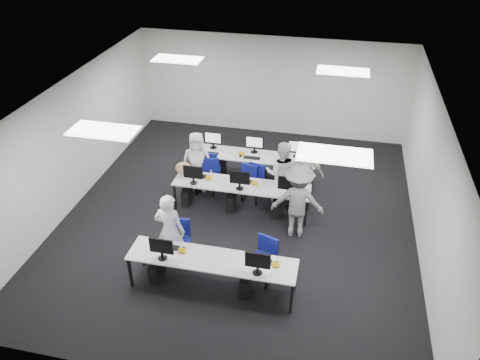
% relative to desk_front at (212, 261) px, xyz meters
% --- Properties ---
extents(room, '(9.00, 9.02, 3.00)m').
position_rel_desk_front_xyz_m(room, '(0.00, 2.40, 0.82)').
color(room, black).
rests_on(room, ground).
extents(ceiling_panels, '(5.20, 4.60, 0.02)m').
position_rel_desk_front_xyz_m(ceiling_panels, '(0.00, 2.40, 2.30)').
color(ceiling_panels, white).
rests_on(ceiling_panels, room).
extents(desk_front, '(3.20, 0.70, 0.73)m').
position_rel_desk_front_xyz_m(desk_front, '(0.00, 0.00, 0.00)').
color(desk_front, '#BCBEC1').
rests_on(desk_front, ground).
extents(desk_mid, '(3.20, 0.70, 0.73)m').
position_rel_desk_front_xyz_m(desk_mid, '(0.00, 2.60, 0.00)').
color(desk_mid, '#BCBEC1').
rests_on(desk_mid, ground).
extents(desk_back, '(3.20, 0.70, 0.73)m').
position_rel_desk_front_xyz_m(desk_back, '(0.00, 4.00, 0.00)').
color(desk_back, '#BCBEC1').
rests_on(desk_back, ground).
extents(equipment_front, '(2.51, 0.41, 1.19)m').
position_rel_desk_front_xyz_m(equipment_front, '(-0.19, -0.02, -0.32)').
color(equipment_front, '#0B249B').
rests_on(equipment_front, desk_front).
extents(equipment_mid, '(2.91, 0.41, 1.19)m').
position_rel_desk_front_xyz_m(equipment_mid, '(-0.19, 2.58, -0.32)').
color(equipment_mid, white).
rests_on(equipment_mid, desk_mid).
extents(equipment_back, '(2.91, 0.41, 1.19)m').
position_rel_desk_front_xyz_m(equipment_back, '(0.19, 4.02, -0.32)').
color(equipment_back, white).
rests_on(equipment_back, desk_back).
extents(chair_0, '(0.52, 0.56, 0.97)m').
position_rel_desk_front_xyz_m(chair_0, '(-0.88, 0.56, -0.38)').
color(chair_0, navy).
rests_on(chair_0, ground).
extents(chair_1, '(0.59, 0.61, 0.92)m').
position_rel_desk_front_xyz_m(chair_1, '(0.89, 0.47, -0.39)').
color(chair_1, navy).
rests_on(chair_1, ground).
extents(chair_2, '(0.50, 0.55, 0.99)m').
position_rel_desk_front_xyz_m(chair_2, '(-1.03, 3.23, -0.37)').
color(chair_2, navy).
rests_on(chair_2, ground).
extents(chair_3, '(0.56, 0.58, 0.90)m').
position_rel_desk_front_xyz_m(chair_3, '(0.18, 3.15, -0.40)').
color(chair_3, navy).
rests_on(chair_3, ground).
extents(chair_4, '(0.52, 0.54, 0.82)m').
position_rel_desk_front_xyz_m(chair_4, '(0.98, 3.17, -0.42)').
color(chair_4, navy).
rests_on(chair_4, ground).
extents(chair_5, '(0.53, 0.56, 0.92)m').
position_rel_desk_front_xyz_m(chair_5, '(-0.97, 3.49, -0.39)').
color(chair_5, navy).
rests_on(chair_5, ground).
extents(chair_6, '(0.51, 0.54, 0.89)m').
position_rel_desk_front_xyz_m(chair_6, '(0.08, 3.45, -0.40)').
color(chair_6, navy).
rests_on(chair_6, ground).
extents(chair_7, '(0.55, 0.59, 0.93)m').
position_rel_desk_front_xyz_m(chair_7, '(1.08, 3.47, -0.39)').
color(chair_7, navy).
rests_on(chair_7, ground).
extents(handbag, '(0.44, 0.34, 0.32)m').
position_rel_desk_front_xyz_m(handbag, '(-1.45, 2.76, 0.21)').
color(handbag, tan).
rests_on(handbag, desk_mid).
extents(student_0, '(0.64, 0.44, 1.69)m').
position_rel_desk_front_xyz_m(student_0, '(-0.98, 0.49, 0.17)').
color(student_0, silver).
rests_on(student_0, ground).
extents(student_1, '(0.82, 0.65, 1.62)m').
position_rel_desk_front_xyz_m(student_1, '(0.85, 3.19, 0.13)').
color(student_1, silver).
rests_on(student_1, ground).
extents(student_2, '(0.84, 0.63, 1.56)m').
position_rel_desk_front_xyz_m(student_2, '(-1.28, 3.30, 0.10)').
color(student_2, silver).
rests_on(student_2, ground).
extents(student_3, '(0.88, 0.40, 1.49)m').
position_rel_desk_front_xyz_m(student_3, '(1.41, 3.37, 0.06)').
color(student_3, silver).
rests_on(student_3, ground).
extents(photographer, '(1.17, 0.71, 1.78)m').
position_rel_desk_front_xyz_m(photographer, '(1.37, 2.00, 0.21)').
color(photographer, slate).
rests_on(photographer, ground).
extents(dslr_camera, '(0.15, 0.19, 0.10)m').
position_rel_desk_front_xyz_m(dslr_camera, '(1.36, 2.18, 1.15)').
color(dslr_camera, black).
rests_on(dslr_camera, photographer).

